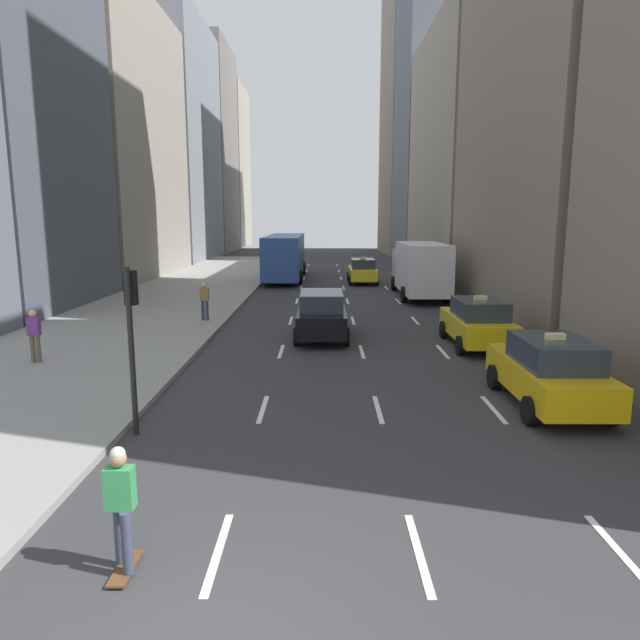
{
  "coord_description": "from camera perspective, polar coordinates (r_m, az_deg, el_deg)",
  "views": [
    {
      "loc": [
        1.27,
        -5.23,
        4.61
      ],
      "look_at": [
        1.16,
        12.37,
        1.41
      ],
      "focal_mm": 32.0,
      "sensor_mm": 36.0,
      "label": 1
    }
  ],
  "objects": [
    {
      "name": "box_truck",
      "position": [
        33.41,
        9.91,
        5.16
      ],
      "size": [
        2.58,
        8.4,
        3.15
      ],
      "color": "silver",
      "rests_on": "ground"
    },
    {
      "name": "sedan_black_near",
      "position": [
        21.92,
        0.16,
        0.59
      ],
      "size": [
        2.02,
        4.85,
        1.8
      ],
      "color": "black",
      "rests_on": "ground"
    },
    {
      "name": "sidewalk_left",
      "position": [
        33.58,
        -13.92,
        2.23
      ],
      "size": [
        8.0,
        66.0,
        0.15
      ],
      "primitive_type": "cube",
      "color": "gray",
      "rests_on": "ground"
    },
    {
      "name": "taxi_lead",
      "position": [
        15.06,
        21.96,
        -4.8
      ],
      "size": [
        2.02,
        4.4,
        1.87
      ],
      "color": "yellow",
      "rests_on": "ground"
    },
    {
      "name": "taxi_third",
      "position": [
        40.07,
        4.27,
        4.92
      ],
      "size": [
        2.02,
        4.4,
        1.87
      ],
      "color": "yellow",
      "rests_on": "ground"
    },
    {
      "name": "city_bus",
      "position": [
        42.77,
        -3.54,
        6.49
      ],
      "size": [
        2.8,
        11.61,
        3.25
      ],
      "color": "#2D519E",
      "rests_on": "ground"
    },
    {
      "name": "pedestrian_mid_block",
      "position": [
        19.64,
        -26.67,
        -1.2
      ],
      "size": [
        0.36,
        0.22,
        1.65
      ],
      "color": "brown",
      "rests_on": "sidewalk_left"
    },
    {
      "name": "building_row_right",
      "position": [
        49.27,
        14.03,
        22.8
      ],
      "size": [
        6.0,
        75.45,
        37.76
      ],
      "color": "gray",
      "rests_on": "ground"
    },
    {
      "name": "skateboarder",
      "position": [
        8.12,
        -19.29,
        -16.98
      ],
      "size": [
        0.36,
        0.8,
        1.75
      ],
      "color": "brown",
      "rests_on": "ground"
    },
    {
      "name": "lane_markings",
      "position": [
        28.63,
        3.01,
        1.03
      ],
      "size": [
        5.72,
        56.0,
        0.01
      ],
      "color": "white",
      "rests_on": "ground"
    },
    {
      "name": "taxi_second",
      "position": [
        21.16,
        15.49,
        -0.23
      ],
      "size": [
        2.02,
        4.4,
        1.87
      ],
      "color": "yellow",
      "rests_on": "ground"
    },
    {
      "name": "building_row_left",
      "position": [
        52.55,
        -17.63,
        19.84
      ],
      "size": [
        6.0,
        93.55,
        37.51
      ],
      "color": "slate",
      "rests_on": "ground"
    },
    {
      "name": "traffic_light_pole",
      "position": [
        12.54,
        -18.35,
        -0.33
      ],
      "size": [
        0.24,
        0.42,
        3.6
      ],
      "color": "black",
      "rests_on": "ground"
    },
    {
      "name": "pedestrian_far_walking",
      "position": [
        25.28,
        -11.48,
        2.03
      ],
      "size": [
        0.36,
        0.22,
        1.65
      ],
      "color": "#383D51",
      "rests_on": "sidewalk_left"
    }
  ]
}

